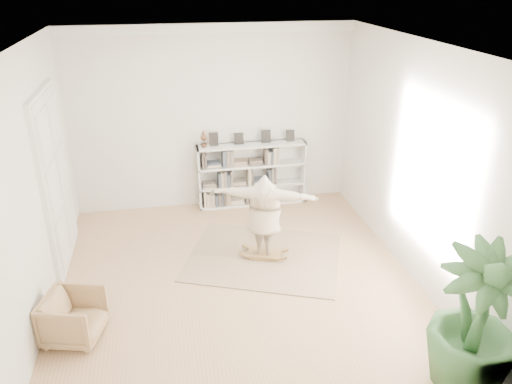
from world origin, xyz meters
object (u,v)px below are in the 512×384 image
Objects in this scene: bookshelf at (251,175)px; person at (264,213)px; armchair at (73,317)px; rocker_board at (264,254)px; houseplant at (476,321)px.

person is at bearing -94.81° from bookshelf.
person is at bearing -46.86° from armchair.
armchair is 1.12× the size of rocker_board.
houseplant is (1.56, -5.37, 0.27)m from bookshelf.
bookshelf is 5.59m from houseplant.
bookshelf reaches higher than rocker_board.
bookshelf reaches higher than armchair.
armchair is 4.94m from houseplant.
houseplant is at bearing -73.83° from bookshelf.
bookshelf is 1.26× the size of person.
houseplant reaches higher than person.
bookshelf is at bearing 106.17° from houseplant.
houseplant reaches higher than rocker_board.
person is (2.86, 1.50, 0.52)m from armchair.
houseplant reaches higher than armchair.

